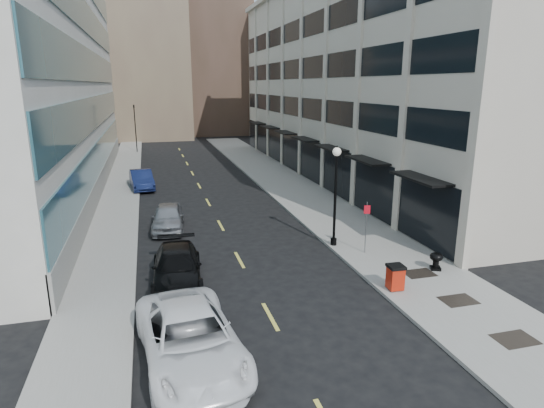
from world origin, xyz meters
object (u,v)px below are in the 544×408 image
car_black_pickup (177,267)px  trash_bin (395,276)px  lamppost (336,188)px  urn_planter (436,259)px  car_blue_sedan (142,180)px  sign_post (366,221)px  car_white_van (190,339)px  traffic_signal (134,108)px  car_silver_sedan (168,217)px

car_black_pickup → trash_bin: bearing=-17.4°
lamppost → urn_planter: lamppost is taller
trash_bin → car_blue_sedan: bearing=116.8°
trash_bin → sign_post: size_ratio=0.40×
car_white_van → sign_post: bearing=30.9°
car_blue_sedan → urn_planter: car_blue_sedan is taller
trash_bin → urn_planter: 3.28m
traffic_signal → car_black_pickup: (2.30, -42.00, -4.96)m
car_white_van → trash_bin: bearing=12.1°
traffic_signal → lamppost: 41.07m
car_white_van → urn_planter: car_white_van is taller
trash_bin → lamppost: bearing=96.1°
car_black_pickup → car_blue_sedan: car_blue_sedan is taller
car_blue_sedan → urn_planter: 25.75m
car_silver_sedan → lamppost: (8.50, -5.55, 2.55)m
traffic_signal → trash_bin: size_ratio=6.37×
traffic_signal → sign_post: 42.94m
car_white_van → car_black_pickup: bearing=84.1°
car_white_van → urn_planter: (11.80, 4.27, -0.21)m
traffic_signal → trash_bin: bearing=-76.2°
urn_planter → traffic_signal: bearing=107.8°
car_silver_sedan → sign_post: (9.60, -7.07, 1.08)m
urn_planter → sign_post: bearing=127.1°
traffic_signal → car_blue_sedan: bearing=-88.2°
car_silver_sedan → traffic_signal: bearing=98.8°
car_white_van → car_blue_sedan: (-1.60, 26.25, -0.07)m
car_silver_sedan → urn_planter: size_ratio=5.48×
trash_bin → car_black_pickup: bearing=161.8°
traffic_signal → car_white_van: (2.30, -48.25, -4.85)m
car_black_pickup → trash_bin: car_black_pickup is taller
traffic_signal → sign_post: bearing=-73.8°
car_white_van → car_silver_sedan: size_ratio=1.35×
trash_bin → lamppost: (-0.34, 5.84, 2.60)m
car_white_van → car_silver_sedan: bearing=84.1°
car_silver_sedan → car_blue_sedan: car_blue_sedan is taller
urn_planter → lamppost: bearing=126.6°
traffic_signal → trash_bin: (11.14, -45.39, -4.98)m
traffic_signal → urn_planter: traffic_signal is taller
traffic_signal → lamppost: size_ratio=1.29×
lamppost → sign_post: bearing=-54.2°
car_black_pickup → car_silver_sedan: car_silver_sedan is taller
trash_bin → urn_planter: (2.96, 1.41, -0.08)m
car_black_pickup → urn_planter: size_ratio=6.18×
lamppost → urn_planter: bearing=-53.4°
urn_planter → trash_bin: bearing=-154.6°
traffic_signal → car_white_van: size_ratio=1.11×
car_white_van → urn_planter: size_ratio=7.40×
car_black_pickup → car_blue_sedan: size_ratio=1.07×
car_black_pickup → urn_planter: car_black_pickup is taller
car_blue_sedan → lamppost: (10.10, -17.55, 2.53)m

